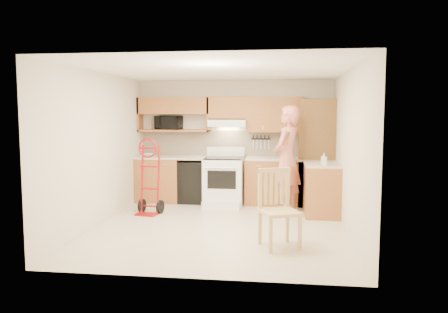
% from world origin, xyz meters
% --- Properties ---
extents(floor, '(4.00, 4.50, 0.02)m').
position_xyz_m(floor, '(0.00, 0.00, -0.01)').
color(floor, beige).
rests_on(floor, ground).
extents(ceiling, '(4.00, 4.50, 0.02)m').
position_xyz_m(ceiling, '(0.00, 0.00, 2.51)').
color(ceiling, white).
rests_on(ceiling, ground).
extents(wall_back, '(4.00, 0.02, 2.50)m').
position_xyz_m(wall_back, '(0.00, 2.26, 1.25)').
color(wall_back, beige).
rests_on(wall_back, ground).
extents(wall_front, '(4.00, 0.02, 2.50)m').
position_xyz_m(wall_front, '(0.00, -2.26, 1.25)').
color(wall_front, beige).
rests_on(wall_front, ground).
extents(wall_left, '(0.02, 4.50, 2.50)m').
position_xyz_m(wall_left, '(-2.01, 0.00, 1.25)').
color(wall_left, beige).
rests_on(wall_left, ground).
extents(wall_right, '(0.02, 4.50, 2.50)m').
position_xyz_m(wall_right, '(2.01, 0.00, 1.25)').
color(wall_right, beige).
rests_on(wall_right, ground).
extents(backsplash, '(3.92, 0.03, 0.55)m').
position_xyz_m(backsplash, '(0.00, 2.23, 1.20)').
color(backsplash, beige).
rests_on(backsplash, wall_back).
extents(lower_cab_left, '(0.90, 0.60, 0.90)m').
position_xyz_m(lower_cab_left, '(-1.55, 1.95, 0.45)').
color(lower_cab_left, '#AE6F3D').
rests_on(lower_cab_left, ground).
extents(dishwasher, '(0.60, 0.60, 0.85)m').
position_xyz_m(dishwasher, '(-0.80, 1.95, 0.42)').
color(dishwasher, black).
rests_on(dishwasher, ground).
extents(lower_cab_right, '(1.14, 0.60, 0.90)m').
position_xyz_m(lower_cab_right, '(0.83, 1.95, 0.45)').
color(lower_cab_right, '#AE6F3D').
rests_on(lower_cab_right, ground).
extents(countertop_left, '(1.50, 0.63, 0.04)m').
position_xyz_m(countertop_left, '(-1.25, 1.95, 0.92)').
color(countertop_left, beige).
rests_on(countertop_left, lower_cab_left).
extents(countertop_right, '(1.14, 0.63, 0.04)m').
position_xyz_m(countertop_right, '(0.83, 1.95, 0.92)').
color(countertop_right, beige).
rests_on(countertop_right, lower_cab_right).
extents(cab_return_right, '(0.60, 1.00, 0.90)m').
position_xyz_m(cab_return_right, '(1.70, 1.15, 0.45)').
color(cab_return_right, '#AE6F3D').
rests_on(cab_return_right, ground).
extents(countertop_return, '(0.63, 1.00, 0.04)m').
position_xyz_m(countertop_return, '(1.70, 1.15, 0.92)').
color(countertop_return, beige).
rests_on(countertop_return, cab_return_right).
extents(pantry_tall, '(0.70, 0.60, 2.10)m').
position_xyz_m(pantry_tall, '(1.65, 1.95, 1.05)').
color(pantry_tall, brown).
rests_on(pantry_tall, ground).
extents(upper_cab_left, '(1.50, 0.33, 0.34)m').
position_xyz_m(upper_cab_left, '(-1.25, 2.08, 1.98)').
color(upper_cab_left, '#AE6F3D').
rests_on(upper_cab_left, wall_back).
extents(upper_shelf_mw, '(1.50, 0.33, 0.04)m').
position_xyz_m(upper_shelf_mw, '(-1.25, 2.08, 1.47)').
color(upper_shelf_mw, '#AE6F3D').
rests_on(upper_shelf_mw, wall_back).
extents(upper_cab_center, '(0.76, 0.33, 0.44)m').
position_xyz_m(upper_cab_center, '(-0.12, 2.08, 1.94)').
color(upper_cab_center, '#AE6F3D').
rests_on(upper_cab_center, wall_back).
extents(upper_cab_right, '(1.14, 0.33, 0.70)m').
position_xyz_m(upper_cab_right, '(0.83, 2.08, 1.80)').
color(upper_cab_right, '#AE6F3D').
rests_on(upper_cab_right, wall_back).
extents(range_hood, '(0.76, 0.46, 0.14)m').
position_xyz_m(range_hood, '(-0.12, 2.02, 1.63)').
color(range_hood, white).
rests_on(range_hood, wall_back).
extents(knife_strip, '(0.40, 0.05, 0.29)m').
position_xyz_m(knife_strip, '(0.55, 2.21, 1.24)').
color(knife_strip, black).
rests_on(knife_strip, backsplash).
extents(microwave, '(0.56, 0.42, 0.29)m').
position_xyz_m(microwave, '(-1.36, 2.08, 1.63)').
color(microwave, black).
rests_on(microwave, upper_shelf_mw).
extents(range, '(0.77, 1.01, 1.13)m').
position_xyz_m(range, '(-0.16, 1.68, 0.57)').
color(range, white).
rests_on(range, ground).
extents(person, '(0.71, 0.84, 1.97)m').
position_xyz_m(person, '(1.07, 1.25, 0.99)').
color(person, '#D57460').
rests_on(person, ground).
extents(hand_truck, '(0.56, 0.52, 1.25)m').
position_xyz_m(hand_truck, '(-1.42, 0.76, 0.63)').
color(hand_truck, '#9F1012').
rests_on(hand_truck, ground).
extents(dining_chair, '(0.65, 0.67, 1.08)m').
position_xyz_m(dining_chair, '(0.95, -0.96, 0.54)').
color(dining_chair, tan).
rests_on(dining_chair, ground).
extents(soap_bottle, '(0.10, 0.10, 0.21)m').
position_xyz_m(soap_bottle, '(1.70, 0.83, 1.05)').
color(soap_bottle, white).
rests_on(soap_bottle, countertop_return).
extents(bowl, '(0.23, 0.23, 0.05)m').
position_xyz_m(bowl, '(-1.76, 1.95, 0.97)').
color(bowl, white).
rests_on(bowl, countertop_left).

